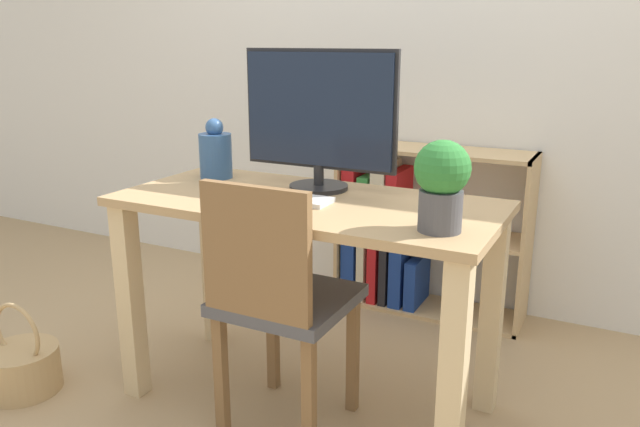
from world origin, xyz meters
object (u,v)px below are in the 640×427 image
at_px(vase, 216,153).
at_px(basket, 22,367).
at_px(monitor, 319,115).
at_px(potted_plant, 442,182).
at_px(keyboard, 282,197).
at_px(chair, 278,297).
at_px(bookshelf, 398,235).

xyz_separation_m(vase, basket, (-0.51, -0.56, -0.76)).
bearing_deg(basket, monitor, 30.94).
distance_m(potted_plant, basket, 1.70).
height_order(keyboard, vase, vase).
xyz_separation_m(potted_plant, chair, (-0.49, -0.06, -0.41)).
distance_m(monitor, chair, 0.64).
bearing_deg(basket, chair, 12.65).
xyz_separation_m(keyboard, potted_plant, (0.56, -0.10, 0.13)).
distance_m(monitor, bookshelf, 1.05).
bearing_deg(bookshelf, basket, -124.70).
distance_m(chair, basket, 1.08).
distance_m(monitor, basket, 1.44).
bearing_deg(chair, bookshelf, 91.85).
bearing_deg(keyboard, bookshelf, 87.12).
height_order(vase, basket, vase).
distance_m(keyboard, vase, 0.45).
relative_size(keyboard, vase, 1.49).
bearing_deg(potted_plant, keyboard, 169.91).
xyz_separation_m(vase, potted_plant, (0.96, -0.28, 0.04)).
xyz_separation_m(chair, basket, (-0.98, -0.22, -0.39)).
relative_size(monitor, potted_plant, 2.24).
bearing_deg(potted_plant, vase, 163.64).
relative_size(potted_plant, chair, 0.29).
distance_m(bookshelf, basket, 1.71).
relative_size(monitor, vase, 2.51).
distance_m(monitor, keyboard, 0.32).
xyz_separation_m(monitor, vase, (-0.44, -0.01, -0.17)).
bearing_deg(bookshelf, monitor, -90.82).
height_order(potted_plant, chair, potted_plant).
bearing_deg(chair, vase, 145.04).
bearing_deg(potted_plant, bookshelf, 114.77).
height_order(keyboard, chair, chair).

